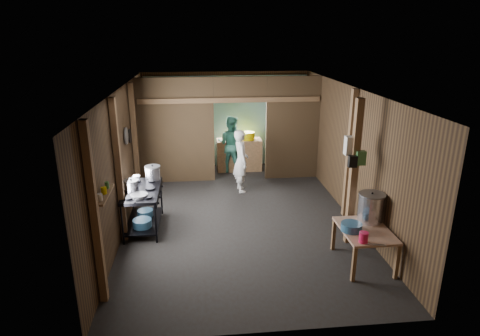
{
  "coord_description": "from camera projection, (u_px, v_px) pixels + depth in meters",
  "views": [
    {
      "loc": [
        -0.77,
        -7.71,
        3.62
      ],
      "look_at": [
        0.0,
        -0.2,
        1.1
      ],
      "focal_mm": 30.68,
      "sensor_mm": 36.0,
      "label": 1
    }
  ],
  "objects": [
    {
      "name": "floor",
      "position": [
        239.0,
        215.0,
        8.5
      ],
      "size": [
        4.5,
        7.0,
        0.0
      ],
      "primitive_type": "cube",
      "color": "#272727",
      "rests_on": "ground"
    },
    {
      "name": "ceiling",
      "position": [
        239.0,
        89.0,
        7.67
      ],
      "size": [
        4.5,
        7.0,
        0.0
      ],
      "primitive_type": "cube",
      "color": "#35312F",
      "rests_on": "ground"
    },
    {
      "name": "wall_back",
      "position": [
        226.0,
        119.0,
        11.39
      ],
      "size": [
        4.5,
        0.0,
        2.6
      ],
      "primitive_type": "cube",
      "color": "#50371F",
      "rests_on": "ground"
    },
    {
      "name": "wall_front",
      "position": [
        269.0,
        241.0,
        4.78
      ],
      "size": [
        4.5,
        0.0,
        2.6
      ],
      "primitive_type": "cube",
      "color": "#50371F",
      "rests_on": "ground"
    },
    {
      "name": "wall_left",
      "position": [
        123.0,
        159.0,
        7.87
      ],
      "size": [
        0.0,
        7.0,
        2.6
      ],
      "primitive_type": "cube",
      "color": "#50371F",
      "rests_on": "ground"
    },
    {
      "name": "wall_right",
      "position": [
        349.0,
        152.0,
        8.3
      ],
      "size": [
        0.0,
        7.0,
        2.6
      ],
      "primitive_type": "cube",
      "color": "#50371F",
      "rests_on": "ground"
    },
    {
      "name": "partition_left",
      "position": [
        176.0,
        131.0,
        10.03
      ],
      "size": [
        1.85,
        0.1,
        2.6
      ],
      "primitive_type": "cube",
      "color": "brown",
      "rests_on": "floor"
    },
    {
      "name": "partition_right",
      "position": [
        292.0,
        128.0,
        10.31
      ],
      "size": [
        1.35,
        0.1,
        2.6
      ],
      "primitive_type": "cube",
      "color": "brown",
      "rests_on": "floor"
    },
    {
      "name": "partition_header",
      "position": [
        240.0,
        89.0,
        9.87
      ],
      "size": [
        1.3,
        0.1,
        0.6
      ],
      "primitive_type": "cube",
      "color": "brown",
      "rests_on": "wall_back"
    },
    {
      "name": "turquoise_panel",
      "position": [
        227.0,
        121.0,
        11.35
      ],
      "size": [
        4.4,
        0.06,
        2.5
      ],
      "primitive_type": "cube",
      "color": "#62999A",
      "rests_on": "wall_back"
    },
    {
      "name": "back_counter",
      "position": [
        239.0,
        155.0,
        11.17
      ],
      "size": [
        1.2,
        0.5,
        0.85
      ],
      "primitive_type": "cube",
      "color": "#986842",
      "rests_on": "floor"
    },
    {
      "name": "wall_clock",
      "position": [
        236.0,
        98.0,
        11.13
      ],
      "size": [
        0.2,
        0.03,
        0.2
      ],
      "primitive_type": "cylinder",
      "rotation": [
        1.57,
        0.0,
        0.0
      ],
      "color": "silver",
      "rests_on": "wall_back"
    },
    {
      "name": "post_left_a",
      "position": [
        95.0,
        216.0,
        5.42
      ],
      "size": [
        0.1,
        0.12,
        2.6
      ],
      "primitive_type": "cube",
      "color": "#986842",
      "rests_on": "floor"
    },
    {
      "name": "post_left_b",
      "position": [
        119.0,
        172.0,
        7.12
      ],
      "size": [
        0.1,
        0.12,
        2.6
      ],
      "primitive_type": "cube",
      "color": "#986842",
      "rests_on": "floor"
    },
    {
      "name": "post_left_c",
      "position": [
        135.0,
        143.0,
        9.01
      ],
      "size": [
        0.1,
        0.12,
        2.6
      ],
      "primitive_type": "cube",
      "color": "#986842",
      "rests_on": "floor"
    },
    {
      "name": "post_right",
      "position": [
        349.0,
        155.0,
        8.11
      ],
      "size": [
        0.1,
        0.12,
        2.6
      ],
      "primitive_type": "cube",
      "color": "#986842",
      "rests_on": "floor"
    },
    {
      "name": "post_free",
      "position": [
        354.0,
        174.0,
        7.04
      ],
      "size": [
        0.12,
        0.12,
        2.6
      ],
      "primitive_type": "cube",
      "color": "#986842",
      "rests_on": "floor"
    },
    {
      "name": "cross_beam",
      "position": [
        230.0,
        100.0,
        9.88
      ],
      "size": [
        4.4,
        0.12,
        0.12
      ],
      "primitive_type": "cube",
      "color": "#986842",
      "rests_on": "wall_left"
    },
    {
      "name": "pan_lid_big",
      "position": [
        126.0,
        136.0,
        8.14
      ],
      "size": [
        0.03,
        0.34,
        0.34
      ],
      "primitive_type": "cylinder",
      "rotation": [
        0.0,
        1.57,
        0.0
      ],
      "color": "slate",
      "rests_on": "wall_left"
    },
    {
      "name": "pan_lid_small",
      "position": [
        130.0,
        136.0,
        8.55
      ],
      "size": [
        0.03,
        0.3,
        0.3
      ],
      "primitive_type": "cylinder",
      "rotation": [
        0.0,
        1.57,
        0.0
      ],
      "color": "black",
      "rests_on": "wall_left"
    },
    {
      "name": "wall_shelf",
      "position": [
        104.0,
        195.0,
        5.86
      ],
      "size": [
        0.14,
        0.8,
        0.03
      ],
      "primitive_type": "cube",
      "color": "#986842",
      "rests_on": "wall_left"
    },
    {
      "name": "jar_white",
      "position": [
        100.0,
        197.0,
        5.61
      ],
      "size": [
        0.07,
        0.07,
        0.1
      ],
      "primitive_type": "cylinder",
      "color": "silver",
      "rests_on": "wall_shelf"
    },
    {
      "name": "jar_yellow",
      "position": [
        104.0,
        191.0,
        5.84
      ],
      "size": [
        0.08,
        0.08,
        0.1
      ],
      "primitive_type": "cylinder",
      "color": "#CEB300",
      "rests_on": "wall_shelf"
    },
    {
      "name": "jar_green",
      "position": [
        107.0,
        185.0,
        6.05
      ],
      "size": [
        0.06,
        0.06,
        0.1
      ],
      "primitive_type": "cylinder",
      "color": "#407B3F",
      "rests_on": "wall_shelf"
    },
    {
      "name": "bag_white",
      "position": [
        351.0,
        146.0,
        6.96
      ],
      "size": [
        0.22,
        0.15,
        0.32
      ],
      "primitive_type": "cube",
      "color": "silver",
      "rests_on": "post_free"
    },
    {
      "name": "bag_green",
      "position": [
        360.0,
        158.0,
        6.89
      ],
      "size": [
        0.16,
        0.12,
        0.24
      ],
      "primitive_type": "cube",
      "color": "#407B3F",
      "rests_on": "post_free"
    },
    {
      "name": "bag_black",
      "position": [
        353.0,
        161.0,
        6.88
      ],
      "size": [
        0.14,
        0.1,
        0.2
      ],
      "primitive_type": "cube",
      "color": "black",
      "rests_on": "post_free"
    },
    {
      "name": "gas_range",
      "position": [
        143.0,
        209.0,
        7.83
      ],
      "size": [
        0.7,
        1.36,
        0.8
      ],
      "primitive_type": null,
      "color": "black",
      "rests_on": "floor"
    },
    {
      "name": "prep_table",
      "position": [
        363.0,
        246.0,
        6.65
      ],
      "size": [
        0.75,
        1.04,
        0.61
      ],
      "primitive_type": null,
      "color": "tan",
      "rests_on": "floor"
    },
    {
      "name": "stove_pot_large",
      "position": [
        153.0,
        174.0,
        8.14
      ],
      "size": [
        0.34,
        0.34,
        0.31
      ],
      "primitive_type": null,
      "rotation": [
        0.0,
        0.0,
        0.1
      ],
      "color": "silver",
      "rests_on": "gas_range"
    },
    {
      "name": "stove_pot_med",
      "position": [
        131.0,
        186.0,
        7.59
      ],
      "size": [
        0.3,
        0.3,
        0.24
      ],
      "primitive_type": null,
      "rotation": [
        0.0,
        0.0,
        0.12
      ],
      "color": "silver",
      "rests_on": "gas_range"
    },
    {
      "name": "stove_saucepan",
      "position": [
        136.0,
        178.0,
        8.12
      ],
      "size": [
        0.22,
        0.22,
        0.11
      ],
      "primitive_type": "cylinder",
      "rotation": [
        0.0,
        0.0,
        -0.36
      ],
      "color": "silver",
      "rests_on": "gas_range"
    },
    {
      "name": "frying_pan",
      "position": [
        139.0,
        196.0,
        7.34
      ],
      "size": [
        0.39,
        0.57,
        0.07
      ],
      "primitive_type": null,
      "rotation": [
        0.0,
        0.0,
        0.16
      ],
      "color": "slate",
      "rests_on": "gas_range"
    },
    {
      "name": "blue_tub_front",
      "position": [
        142.0,
        223.0,
        7.63
      ],
      "size": [
        0.35,
        0.35,
        0.15
      ],
      "primitive_type": "cylinder",
      "color": "#2E5B7E",
      "rests_on": "gas_range"
    },
    {
      "name": "blue_tub_back",
      "position": [
        145.0,
        213.0,
        8.09
      ],
      "size": [
        0.31,
        0.31,
        0.12
      ],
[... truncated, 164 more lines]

